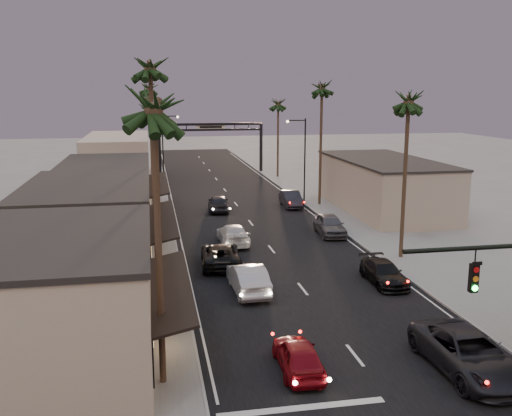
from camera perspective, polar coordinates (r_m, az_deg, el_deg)
name	(u,v)px	position (r m, az deg, el deg)	size (l,w,h in m)	color
ground	(245,216)	(54.69, -1.08, -0.81)	(200.00, 200.00, 0.00)	slate
road	(237,206)	(59.52, -1.88, 0.21)	(14.00, 120.00, 0.02)	black
sidewalk_left	(145,197)	(65.74, -11.03, 1.14)	(5.00, 92.00, 0.12)	slate
sidewalk_right	(307,191)	(68.23, 5.14, 1.68)	(5.00, 92.00, 0.12)	slate
storefront_near	(57,301)	(26.60, -19.24, -8.81)	(8.00, 12.00, 5.50)	#BAA88E
storefront_mid	(89,228)	(39.94, -16.35, -1.88)	(8.00, 14.00, 5.50)	#A29281
storefront_far	(106,191)	(55.62, -14.77, 1.64)	(8.00, 16.00, 5.00)	#BAA88E
storefront_dist	(118,158)	(78.29, -13.64, 4.85)	(8.00, 20.00, 6.00)	#A29281
building_right	(384,186)	(58.15, 12.66, 2.16)	(8.00, 18.00, 5.00)	#A29281
arch	(211,135)	(83.39, -4.54, 7.28)	(15.20, 0.40, 7.27)	black
streetlight_right	(302,154)	(60.13, 4.65, 5.43)	(2.13, 0.30, 9.00)	black
streetlight_left	(165,145)	(71.00, -9.08, 6.26)	(2.13, 0.30, 9.00)	black
palm_la	(153,99)	(21.69, -10.24, 10.67)	(3.20, 3.20, 13.20)	#38281C
palm_lb	(150,62)	(34.73, -10.57, 14.13)	(3.20, 3.20, 15.20)	#38281C
palm_lc	(151,107)	(48.71, -10.51, 9.91)	(3.20, 3.20, 12.20)	#38281C
palm_ld	(149,85)	(67.70, -10.65, 11.96)	(3.20, 3.20, 14.20)	#38281C
palm_ra	(409,96)	(40.61, 15.06, 10.79)	(3.20, 3.20, 13.20)	#38281C
palm_rb	(322,85)	(59.31, 6.63, 12.17)	(3.20, 3.20, 14.20)	#38281C
palm_rc	(278,101)	(78.65, 2.24, 10.65)	(3.20, 3.20, 12.20)	#38281C
palm_far	(151,93)	(90.69, -10.47, 11.20)	(3.20, 3.20, 13.20)	#38281C
oncoming_red	(298,355)	(25.08, 4.25, -14.49)	(1.69, 4.19, 1.43)	maroon
oncoming_pickup	(220,255)	(39.14, -3.58, -4.69)	(2.58, 5.59, 1.55)	black
oncoming_silver	(248,278)	(34.05, -0.80, -7.05)	(1.79, 5.12, 1.69)	#AAAAAF
oncoming_white	(233,234)	(44.61, -2.31, -2.65)	(2.15, 5.29, 1.54)	#BBBBBB
oncoming_dgrey	(218,203)	(56.76, -3.78, 0.48)	(1.96, 4.88, 1.66)	black
curbside_near	(468,353)	(26.44, 20.48, -13.43)	(2.88, 6.25, 1.74)	black
curbside_black	(384,273)	(36.44, 12.65, -6.34)	(1.93, 4.74, 1.38)	black
curbside_grey	(330,225)	(47.75, 7.39, -1.68)	(2.02, 5.03, 1.71)	#444448
curbside_far	(291,199)	(59.06, 3.53, 0.91)	(1.73, 4.96, 1.63)	black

